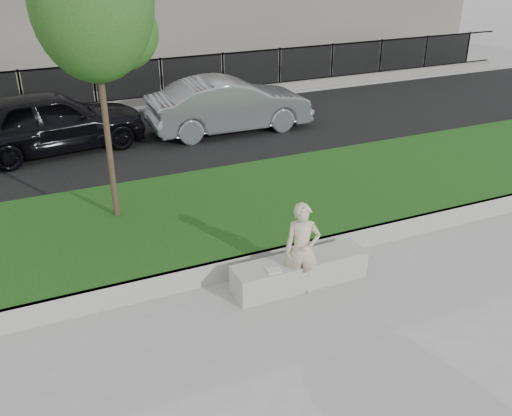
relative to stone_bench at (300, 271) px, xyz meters
name	(u,v)px	position (x,y,z in m)	size (l,w,h in m)	color
ground	(276,307)	(-0.65, -0.44, -0.24)	(90.00, 90.00, 0.00)	gray
grass_bank	(210,217)	(-0.65, 2.56, -0.04)	(34.00, 4.00, 0.40)	black
grass_kerb	(249,264)	(-0.65, 0.60, -0.04)	(34.00, 0.08, 0.40)	gray
street	(143,143)	(-0.65, 8.06, -0.22)	(34.00, 7.00, 0.04)	black
far_pavement	(110,102)	(-0.65, 12.56, -0.18)	(34.00, 3.00, 0.12)	gray
iron_fence	(115,95)	(-0.65, 11.56, 0.31)	(32.00, 0.30, 1.50)	slate
stone_bench	(300,271)	(0.00, 0.00, 0.00)	(2.30, 0.57, 0.47)	gray
man	(302,249)	(-0.08, -0.19, 0.54)	(0.57, 0.37, 1.56)	beige
book	(274,271)	(-0.55, -0.16, 0.25)	(0.22, 0.16, 0.03)	beige
young_tree	(97,7)	(-2.30, 3.07, 3.96)	(2.13, 2.04, 5.21)	#38281C
car_dark	(51,121)	(-2.96, 8.29, 0.63)	(1.94, 4.82, 1.64)	black
car_silver	(230,105)	(1.96, 7.99, 0.58)	(1.64, 4.72, 1.55)	gray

